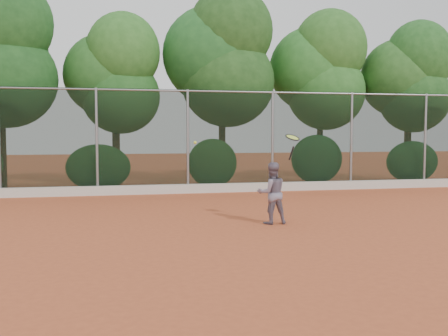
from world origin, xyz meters
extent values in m
plane|color=#BA512B|center=(0.00, 0.00, 0.00)|extent=(80.00, 80.00, 0.00)
cube|color=beige|center=(0.00, 6.82, 0.15)|extent=(24.00, 0.20, 0.30)
imported|color=slate|center=(1.04, 0.76, 0.69)|extent=(0.69, 0.54, 1.38)
cube|color=black|center=(0.00, 7.00, 1.75)|extent=(24.00, 0.01, 3.50)
cylinder|color=gray|center=(0.00, 7.00, 3.45)|extent=(24.00, 0.06, 0.06)
cylinder|color=gray|center=(-3.00, 7.00, 1.75)|extent=(0.09, 0.09, 3.50)
cylinder|color=gray|center=(0.00, 7.00, 1.75)|extent=(0.09, 0.09, 3.50)
cylinder|color=gray|center=(3.00, 7.00, 1.75)|extent=(0.09, 0.09, 3.50)
cylinder|color=gray|center=(6.00, 7.00, 1.75)|extent=(0.09, 0.09, 3.50)
cylinder|color=gray|center=(9.00, 7.00, 1.75)|extent=(0.09, 0.09, 3.50)
cylinder|color=#412819|center=(-6.30, 8.90, 1.45)|extent=(0.24, 0.24, 2.90)
ellipsoid|color=#296325|center=(-6.10, 8.80, 3.90)|extent=(3.50, 2.90, 3.40)
ellipsoid|color=#296626|center=(-6.00, 8.70, 5.80)|extent=(3.10, 2.60, 3.20)
cylinder|color=#462B1B|center=(-2.40, 9.30, 1.20)|extent=(0.28, 0.28, 2.40)
ellipsoid|color=#1F501B|center=(-2.20, 9.20, 3.40)|extent=(2.90, 2.40, 2.80)
ellipsoid|color=#22561D|center=(-2.70, 9.50, 4.20)|extent=(3.20, 2.70, 3.10)
ellipsoid|color=#295F20|center=(-2.10, 9.00, 5.00)|extent=(2.70, 2.30, 2.90)
cylinder|color=#482E1B|center=(1.60, 9.00, 1.50)|extent=(0.26, 0.26, 3.00)
ellipsoid|color=#316526|center=(1.80, 8.90, 4.00)|extent=(3.60, 3.00, 3.50)
ellipsoid|color=#2C732C|center=(1.30, 9.20, 5.00)|extent=(3.90, 3.20, 3.80)
ellipsoid|color=#326526|center=(1.90, 8.80, 5.90)|extent=(3.20, 2.70, 3.30)
cylinder|color=#3D2917|center=(5.70, 9.20, 1.35)|extent=(0.24, 0.24, 2.70)
ellipsoid|color=#255D1F|center=(5.90, 9.10, 3.70)|extent=(3.20, 2.70, 3.10)
ellipsoid|color=#246121|center=(5.40, 9.40, 4.60)|extent=(3.50, 2.90, 3.40)
ellipsoid|color=#27591E|center=(6.00, 9.00, 5.40)|extent=(3.00, 2.50, 3.10)
cylinder|color=#422D19|center=(9.40, 8.80, 1.25)|extent=(0.28, 0.28, 2.50)
ellipsoid|color=#2F6827|center=(9.60, 8.70, 3.50)|extent=(3.00, 2.50, 2.90)
ellipsoid|color=#3A762D|center=(9.10, 9.00, 4.30)|extent=(3.30, 2.80, 3.20)
ellipsoid|color=#31712B|center=(9.70, 8.60, 5.10)|extent=(2.80, 2.40, 3.00)
ellipsoid|color=#2F6D29|center=(-3.00, 7.80, 0.85)|extent=(2.20, 1.16, 1.60)
ellipsoid|color=#36762D|center=(1.00, 7.80, 0.95)|extent=(1.80, 1.04, 1.76)
ellipsoid|color=#2C732E|center=(5.00, 7.80, 1.05)|extent=(2.00, 1.10, 1.84)
ellipsoid|color=#2A6F2B|center=(9.00, 7.80, 0.90)|extent=(2.16, 1.12, 1.64)
cylinder|color=black|center=(1.48, 0.71, 1.58)|extent=(0.10, 0.16, 0.32)
torus|color=black|center=(1.48, 0.65, 1.93)|extent=(0.43, 0.42, 0.15)
cylinder|color=#C9E142|center=(1.48, 0.65, 1.93)|extent=(0.36, 0.35, 0.11)
sphere|color=#EBF337|center=(-0.66, 0.89, 1.82)|extent=(0.06, 0.06, 0.06)
camera|label=1|loc=(-2.27, -9.84, 2.02)|focal=40.00mm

